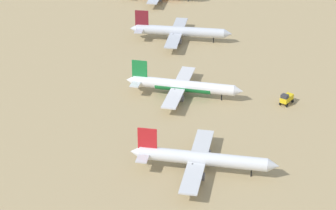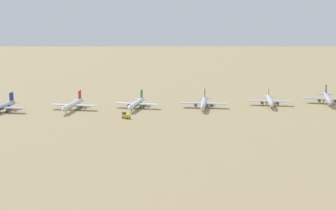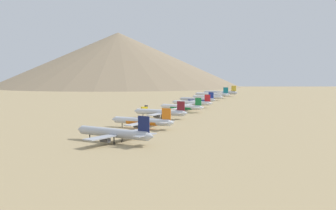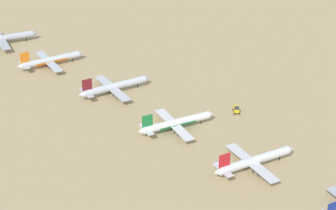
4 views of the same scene
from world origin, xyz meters
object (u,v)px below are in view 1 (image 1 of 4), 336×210
Objects in this scene: service_truck at (286,98)px; parked_jet_4 at (201,159)px; parked_jet_5 at (182,86)px; parked_jet_6 at (179,31)px.

parked_jet_4 is at bearing -121.62° from service_truck.
parked_jet_6 reaches higher than parked_jet_5.
parked_jet_6 is 7.06× the size of service_truck.
parked_jet_5 is (-7.87, 44.25, -0.14)m from parked_jet_4.
service_truck is (37.81, -51.01, -1.82)m from parked_jet_6.
service_truck is at bearing 58.38° from parked_jet_4.
parked_jet_4 is at bearing -79.92° from parked_jet_5.
service_truck is at bearing -53.46° from parked_jet_6.
parked_jet_6 is 63.52m from service_truck.
service_truck is (25.48, 41.38, -1.79)m from parked_jet_4.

